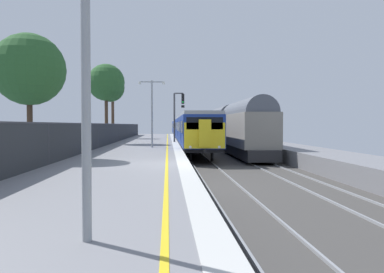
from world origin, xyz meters
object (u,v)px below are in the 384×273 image
at_px(signal_gantry, 177,111).
at_px(platform_lamp_mid, 152,108).
at_px(background_tree_centre, 29,71).
at_px(freight_train_adjacent_track, 233,126).
at_px(background_tree_right, 107,84).
at_px(platform_lamp_near, 85,32).
at_px(commuter_train_at_platform, 184,128).
at_px(background_tree_left, 113,88).

distance_m(signal_gantry, platform_lamp_mid, 9.28).
xyz_separation_m(signal_gantry, background_tree_centre, (-7.94, -18.19, 1.36)).
height_order(freight_train_adjacent_track, background_tree_right, background_tree_right).
bearing_deg(freight_train_adjacent_track, platform_lamp_near, -103.51).
bearing_deg(freight_train_adjacent_track, background_tree_right, -172.66).
relative_size(commuter_train_at_platform, signal_gantry, 13.12).
bearing_deg(background_tree_left, background_tree_right, -83.83).
bearing_deg(background_tree_right, platform_lamp_mid, -56.83).
bearing_deg(freight_train_adjacent_track, commuter_train_at_platform, 101.63).
distance_m(commuter_train_at_platform, platform_lamp_near, 51.25).
xyz_separation_m(commuter_train_at_platform, freight_train_adjacent_track, (4.00, -19.46, 0.31)).
height_order(commuter_train_at_platform, signal_gantry, signal_gantry).
height_order(freight_train_adjacent_track, background_tree_left, background_tree_left).
bearing_deg(background_tree_left, signal_gantry, -56.43).
bearing_deg(platform_lamp_near, background_tree_left, 97.55).
bearing_deg(freight_train_adjacent_track, background_tree_centre, -127.72).
height_order(signal_gantry, platform_lamp_near, platform_lamp_near).
distance_m(platform_lamp_mid, background_tree_centre, 10.94).
relative_size(commuter_train_at_platform, freight_train_adjacent_track, 2.57).
bearing_deg(platform_lamp_mid, platform_lamp_near, -90.00).
height_order(background_tree_centre, background_tree_right, background_tree_right).
xyz_separation_m(platform_lamp_near, platform_lamp_mid, (-0.00, 23.44, -0.05)).
xyz_separation_m(background_tree_left, background_tree_right, (1.57, -14.50, -1.02)).
xyz_separation_m(freight_train_adjacent_track, background_tree_left, (-13.51, 12.96, 4.89)).
xyz_separation_m(commuter_train_at_platform, background_tree_right, (-7.94, -21.00, 4.18)).
distance_m(platform_lamp_near, background_tree_left, 45.10).
xyz_separation_m(signal_gantry, background_tree_left, (-8.04, 12.11, 3.40)).
relative_size(signal_gantry, background_tree_right, 0.67).
distance_m(freight_train_adjacent_track, background_tree_centre, 22.11).
bearing_deg(background_tree_centre, platform_lamp_mid, 57.58).
xyz_separation_m(commuter_train_at_platform, background_tree_centre, (-9.41, -36.80, 3.16)).
bearing_deg(background_tree_centre, signal_gantry, 66.42).
xyz_separation_m(commuter_train_at_platform, platform_lamp_near, (-3.59, -51.09, 1.81)).
height_order(freight_train_adjacent_track, background_tree_centre, background_tree_centre).
xyz_separation_m(platform_lamp_mid, background_tree_left, (-5.91, 21.15, 3.44)).
xyz_separation_m(platform_lamp_near, background_tree_centre, (-5.82, 14.28, 1.35)).
distance_m(signal_gantry, platform_lamp_near, 32.55).
distance_m(background_tree_left, background_tree_centre, 30.37).
bearing_deg(platform_lamp_mid, background_tree_right, 123.17).
relative_size(platform_lamp_mid, background_tree_centre, 0.80).
bearing_deg(commuter_train_at_platform, background_tree_centre, -104.34).
bearing_deg(platform_lamp_near, freight_train_adjacent_track, 76.49).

